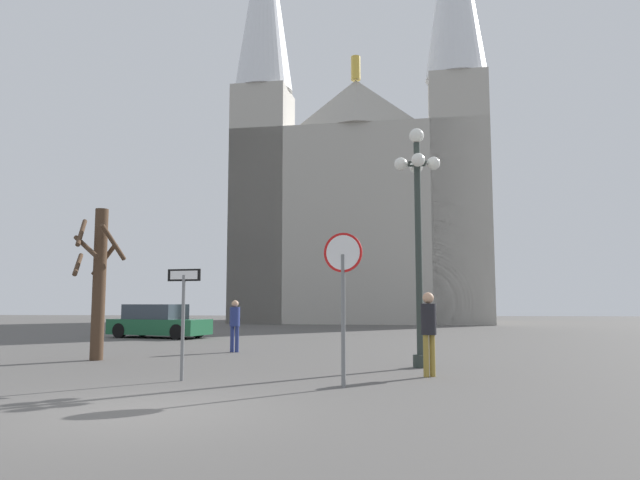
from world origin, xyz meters
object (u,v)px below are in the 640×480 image
(cathedral, at_px, (362,194))
(parked_car_near_green, at_px, (158,322))
(street_lamp, at_px, (418,213))
(pedestrian_standing, at_px, (429,325))
(pedestrian_walking, at_px, (235,321))
(bare_tree, at_px, (98,278))
(stop_sign, at_px, (343,279))
(one_way_arrow_sign, at_px, (183,308))

(cathedral, height_order, parked_car_near_green, cathedral)
(street_lamp, height_order, pedestrian_standing, street_lamp)
(parked_car_near_green, bearing_deg, pedestrian_walking, -53.68)
(parked_car_near_green, xyz_separation_m, pedestrian_standing, (10.70, -12.60, 0.39))
(bare_tree, height_order, parked_car_near_green, bare_tree)
(cathedral, bearing_deg, stop_sign, -89.19)
(street_lamp, distance_m, bare_tree, 8.78)
(bare_tree, bearing_deg, parked_car_near_green, 101.69)
(street_lamp, distance_m, parked_car_near_green, 15.49)
(stop_sign, xyz_separation_m, street_lamp, (1.64, 3.50, 1.74))
(cathedral, height_order, one_way_arrow_sign, cathedral)
(cathedral, distance_m, bare_tree, 32.47)
(pedestrian_standing, bearing_deg, street_lamp, 91.94)
(cathedral, relative_size, pedestrian_walking, 21.44)
(stop_sign, bearing_deg, pedestrian_walking, 117.65)
(street_lamp, bearing_deg, cathedral, 93.85)
(stop_sign, xyz_separation_m, pedestrian_standing, (1.70, 1.74, -0.91))
(pedestrian_walking, bearing_deg, one_way_arrow_sign, -85.07)
(one_way_arrow_sign, height_order, bare_tree, bare_tree)
(cathedral, xyz_separation_m, parked_car_near_green, (-8.50, -20.94, -9.42))
(stop_sign, distance_m, bare_tree, 8.26)
(cathedral, bearing_deg, street_lamp, -86.15)
(pedestrian_standing, bearing_deg, pedestrian_walking, 134.78)
(bare_tree, relative_size, pedestrian_walking, 2.55)
(parked_car_near_green, bearing_deg, cathedral, 67.91)
(pedestrian_standing, bearing_deg, bare_tree, 162.56)
(stop_sign, height_order, street_lamp, street_lamp)
(street_lamp, bearing_deg, bare_tree, 173.65)
(street_lamp, bearing_deg, pedestrian_standing, -88.06)
(stop_sign, bearing_deg, bare_tree, 147.34)
(parked_car_near_green, xyz_separation_m, pedestrian_walking, (5.16, -7.03, 0.29))
(pedestrian_standing, bearing_deg, stop_sign, -134.36)
(pedestrian_walking, relative_size, pedestrian_standing, 0.92)
(bare_tree, bearing_deg, cathedral, 78.17)
(bare_tree, height_order, pedestrian_standing, bare_tree)
(cathedral, xyz_separation_m, pedestrian_standing, (2.20, -33.54, -9.03))
(one_way_arrow_sign, relative_size, pedestrian_standing, 1.26)
(street_lamp, relative_size, parked_car_near_green, 1.24)
(one_way_arrow_sign, relative_size, street_lamp, 0.38)
(cathedral, xyz_separation_m, bare_tree, (-6.45, -30.82, -7.90))
(bare_tree, bearing_deg, stop_sign, -32.66)
(parked_car_near_green, bearing_deg, bare_tree, -78.31)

